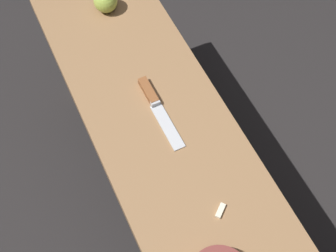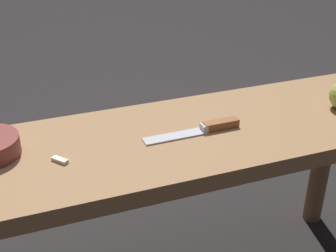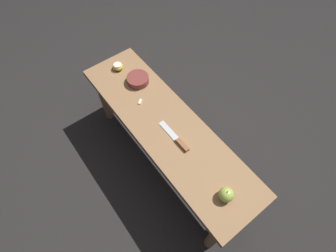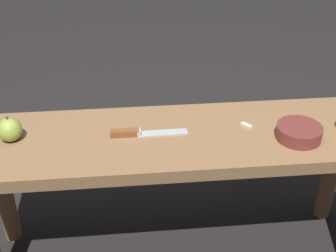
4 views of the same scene
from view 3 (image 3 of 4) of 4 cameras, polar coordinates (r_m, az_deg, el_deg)
ground_plane at (r=1.90m, az=-0.34°, el=-7.65°), size 8.00×8.00×0.00m
wooden_bench at (r=1.54m, az=-0.42°, el=-1.41°), size 1.30×0.36×0.49m
knife at (r=1.41m, az=2.20°, el=-3.13°), size 0.23×0.03×0.02m
apple_whole at (r=1.29m, az=12.54°, el=-14.36°), size 0.07×0.07×0.08m
apple_cut at (r=1.75m, az=-10.87°, el=12.59°), size 0.07×0.07×0.04m
apple_slice_near_knife at (r=1.56m, az=-6.10°, el=5.31°), size 0.03×0.04×0.01m
bowl at (r=1.65m, az=-6.57°, el=10.04°), size 0.14×0.14×0.04m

